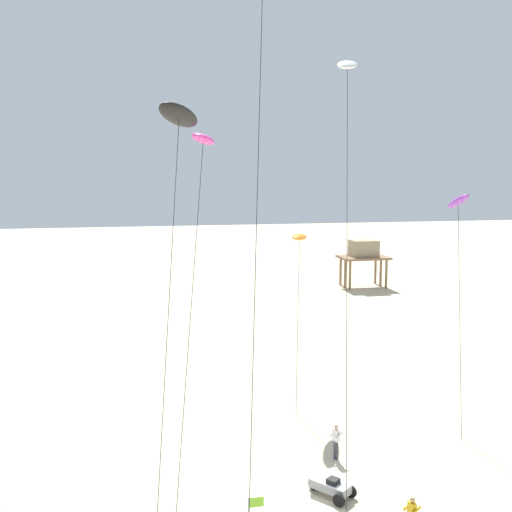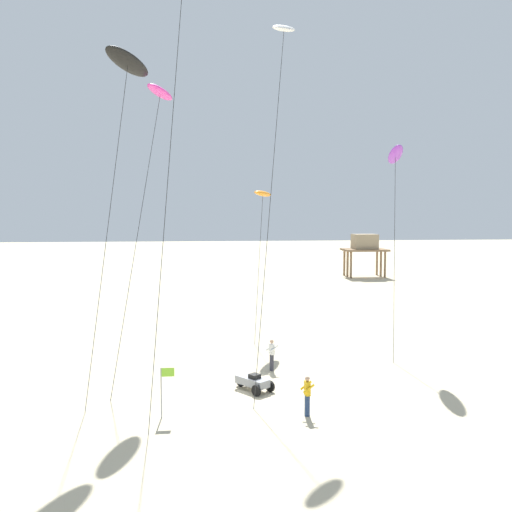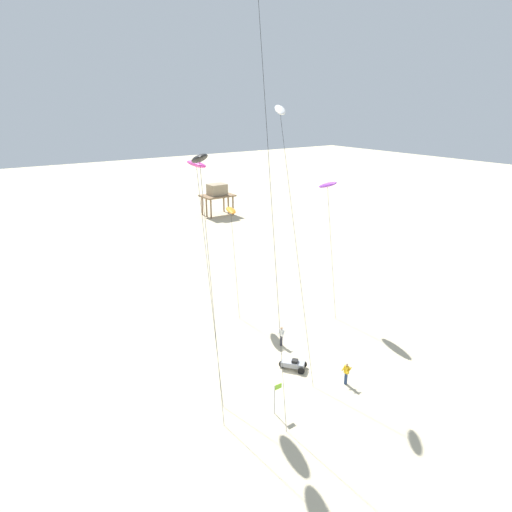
{
  "view_description": "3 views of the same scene",
  "coord_description": "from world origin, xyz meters",
  "px_view_note": "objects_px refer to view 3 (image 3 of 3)",
  "views": [
    {
      "loc": [
        -7.43,
        -22.96,
        13.36
      ],
      "look_at": [
        -0.79,
        9.04,
        8.87
      ],
      "focal_mm": 43.17,
      "sensor_mm": 36.0,
      "label": 1
    },
    {
      "loc": [
        -2.07,
        -25.79,
        8.46
      ],
      "look_at": [
        1.55,
        8.87,
        5.63
      ],
      "focal_mm": 39.24,
      "sensor_mm": 36.0,
      "label": 2
    },
    {
      "loc": [
        -17.37,
        -21.18,
        18.7
      ],
      "look_at": [
        2.41,
        7.53,
        6.29
      ],
      "focal_mm": 30.25,
      "sensor_mm": 36.0,
      "label": 3
    }
  ],
  "objects_px": {
    "kite_flyer_middle": "(346,373)",
    "marker_flag": "(276,393)",
    "kite_white": "(280,112)",
    "kite_orange": "(231,211)",
    "kite_magenta": "(196,165)",
    "stilt_house": "(217,192)",
    "beach_buggy": "(293,364)",
    "kite_black": "(200,159)",
    "kite_purple": "(328,185)",
    "kite_flyer_nearest": "(281,336)"
  },
  "relations": [
    {
      "from": "kite_magenta",
      "to": "kite_white",
      "type": "height_order",
      "value": "kite_white"
    },
    {
      "from": "kite_flyer_middle",
      "to": "stilt_house",
      "type": "bearing_deg",
      "value": 70.49
    },
    {
      "from": "kite_black",
      "to": "kite_flyer_middle",
      "type": "distance_m",
      "value": 17.56
    },
    {
      "from": "kite_white",
      "to": "kite_flyer_nearest",
      "type": "distance_m",
      "value": 17.29
    },
    {
      "from": "kite_magenta",
      "to": "kite_flyer_nearest",
      "type": "distance_m",
      "value": 15.21
    },
    {
      "from": "kite_orange",
      "to": "kite_white",
      "type": "height_order",
      "value": "kite_white"
    },
    {
      "from": "marker_flag",
      "to": "kite_purple",
      "type": "bearing_deg",
      "value": 37.43
    },
    {
      "from": "stilt_house",
      "to": "marker_flag",
      "type": "relative_size",
      "value": 2.62
    },
    {
      "from": "kite_flyer_middle",
      "to": "beach_buggy",
      "type": "bearing_deg",
      "value": 118.71
    },
    {
      "from": "kite_orange",
      "to": "kite_magenta",
      "type": "bearing_deg",
      "value": -136.09
    },
    {
      "from": "kite_orange",
      "to": "kite_black",
      "type": "distance_m",
      "value": 13.29
    },
    {
      "from": "kite_magenta",
      "to": "kite_black",
      "type": "xyz_separation_m",
      "value": [
        -1.33,
        -3.07,
        0.76
      ]
    },
    {
      "from": "kite_magenta",
      "to": "kite_purple",
      "type": "height_order",
      "value": "kite_magenta"
    },
    {
      "from": "kite_magenta",
      "to": "beach_buggy",
      "type": "relative_size",
      "value": 7.71
    },
    {
      "from": "kite_orange",
      "to": "stilt_house",
      "type": "relative_size",
      "value": 1.79
    },
    {
      "from": "kite_black",
      "to": "kite_flyer_nearest",
      "type": "xyz_separation_m",
      "value": [
        7.13,
        0.8,
        -14.64
      ]
    },
    {
      "from": "kite_flyer_middle",
      "to": "marker_flag",
      "type": "height_order",
      "value": "marker_flag"
    },
    {
      "from": "kite_white",
      "to": "kite_magenta",
      "type": "bearing_deg",
      "value": 175.62
    },
    {
      "from": "kite_orange",
      "to": "kite_flyer_middle",
      "type": "bearing_deg",
      "value": -89.56
    },
    {
      "from": "kite_magenta",
      "to": "stilt_house",
      "type": "relative_size",
      "value": 2.76
    },
    {
      "from": "kite_orange",
      "to": "marker_flag",
      "type": "distance_m",
      "value": 17.6
    },
    {
      "from": "kite_orange",
      "to": "kite_purple",
      "type": "xyz_separation_m",
      "value": [
        7.44,
        -4.5,
        2.19
      ]
    },
    {
      "from": "kite_purple",
      "to": "kite_flyer_middle",
      "type": "distance_m",
      "value": 16.77
    },
    {
      "from": "stilt_house",
      "to": "marker_flag",
      "type": "bearing_deg",
      "value": -115.7
    },
    {
      "from": "kite_black",
      "to": "beach_buggy",
      "type": "bearing_deg",
      "value": -22.25
    },
    {
      "from": "kite_flyer_middle",
      "to": "stilt_house",
      "type": "distance_m",
      "value": 50.49
    },
    {
      "from": "kite_black",
      "to": "kite_flyer_nearest",
      "type": "bearing_deg",
      "value": 6.39
    },
    {
      "from": "kite_purple",
      "to": "stilt_house",
      "type": "distance_m",
      "value": 39.0
    },
    {
      "from": "kite_black",
      "to": "kite_flyer_middle",
      "type": "xyz_separation_m",
      "value": [
        7.72,
        -5.85,
        -14.64
      ]
    },
    {
      "from": "stilt_house",
      "to": "kite_orange",
      "type": "bearing_deg",
      "value": -117.52
    },
    {
      "from": "stilt_house",
      "to": "kite_black",
      "type": "bearing_deg",
      "value": -120.52
    },
    {
      "from": "kite_orange",
      "to": "stilt_house",
      "type": "xyz_separation_m",
      "value": [
        16.95,
        32.53,
        -5.53
      ]
    },
    {
      "from": "beach_buggy",
      "to": "stilt_house",
      "type": "bearing_deg",
      "value": 66.95
    },
    {
      "from": "kite_black",
      "to": "stilt_house",
      "type": "distance_m",
      "value": 49.69
    },
    {
      "from": "kite_orange",
      "to": "marker_flag",
      "type": "height_order",
      "value": "kite_orange"
    },
    {
      "from": "kite_flyer_nearest",
      "to": "stilt_house",
      "type": "height_order",
      "value": "stilt_house"
    },
    {
      "from": "stilt_house",
      "to": "beach_buggy",
      "type": "bearing_deg",
      "value": -113.05
    },
    {
      "from": "kite_magenta",
      "to": "kite_purple",
      "type": "relative_size",
      "value": 1.22
    },
    {
      "from": "kite_purple",
      "to": "kite_white",
      "type": "bearing_deg",
      "value": -163.79
    },
    {
      "from": "kite_purple",
      "to": "beach_buggy",
      "type": "height_order",
      "value": "kite_purple"
    },
    {
      "from": "kite_flyer_middle",
      "to": "beach_buggy",
      "type": "height_order",
      "value": "kite_flyer_middle"
    },
    {
      "from": "kite_orange",
      "to": "kite_black",
      "type": "height_order",
      "value": "kite_black"
    },
    {
      "from": "kite_white",
      "to": "kite_black",
      "type": "bearing_deg",
      "value": -162.19
    },
    {
      "from": "kite_flyer_nearest",
      "to": "stilt_house",
      "type": "distance_m",
      "value": 44.52
    },
    {
      "from": "beach_buggy",
      "to": "marker_flag",
      "type": "bearing_deg",
      "value": -141.97
    },
    {
      "from": "kite_flyer_nearest",
      "to": "marker_flag",
      "type": "distance_m",
      "value": 8.17
    },
    {
      "from": "kite_white",
      "to": "kite_orange",
      "type": "bearing_deg",
      "value": 93.18
    },
    {
      "from": "kite_white",
      "to": "beach_buggy",
      "type": "height_order",
      "value": "kite_white"
    },
    {
      "from": "kite_flyer_nearest",
      "to": "marker_flag",
      "type": "bearing_deg",
      "value": -129.95
    },
    {
      "from": "beach_buggy",
      "to": "marker_flag",
      "type": "relative_size",
      "value": 0.94
    }
  ]
}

